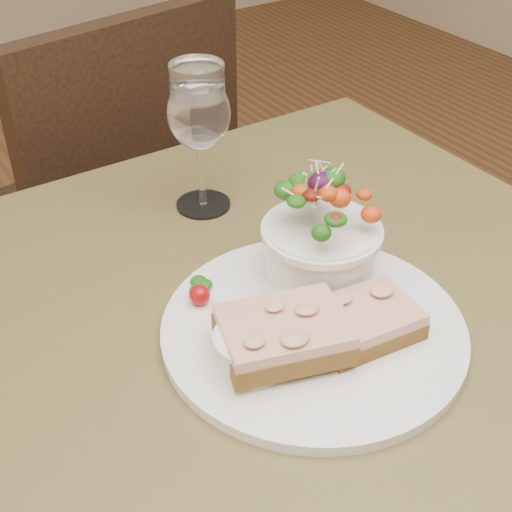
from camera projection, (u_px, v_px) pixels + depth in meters
cafe_table at (288, 381)px, 0.81m from camera, size 0.80×0.80×0.75m
chair_far at (107, 285)px, 1.52m from camera, size 0.49×0.49×0.90m
dinner_plate at (313, 329)px, 0.72m from camera, size 0.31×0.31×0.01m
sandwich_front at (363, 321)px, 0.69m from camera, size 0.11×0.09×0.03m
sandwich_back at (283, 334)px, 0.67m from camera, size 0.14×0.12×0.03m
ramekin at (252, 348)px, 0.66m from camera, size 0.07×0.07×0.04m
salad_bowl at (322, 229)px, 0.75m from camera, size 0.12×0.12×0.13m
garnish at (205, 291)px, 0.74m from camera, size 0.05×0.04×0.02m
wine_glass at (199, 117)px, 0.84m from camera, size 0.08×0.08×0.18m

